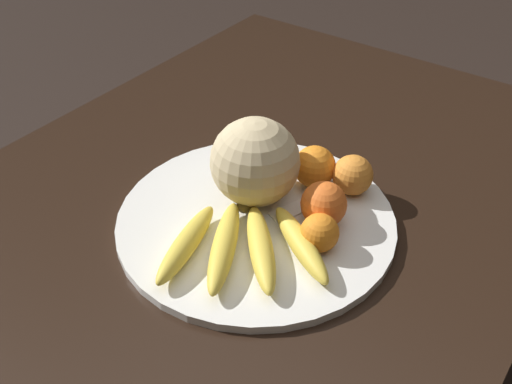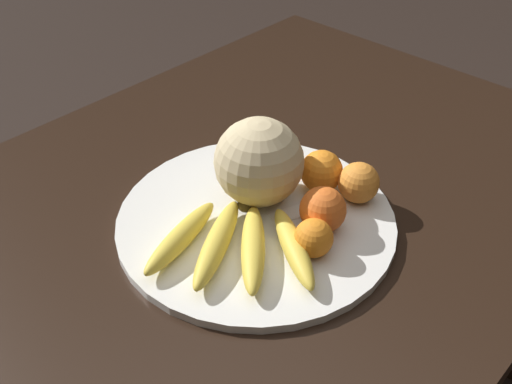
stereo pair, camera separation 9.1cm
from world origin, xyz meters
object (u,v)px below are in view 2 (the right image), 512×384
at_px(banana_bunch, 236,243).
at_px(orange_front_left, 323,210).
at_px(kitchen_table, 206,268).
at_px(melon, 259,162).
at_px(orange_front_right, 359,183).
at_px(produce_tag, 299,211).
at_px(fruit_bowl, 256,220).
at_px(orange_mid_center, 321,171).
at_px(orange_back_left, 314,238).

height_order(banana_bunch, orange_front_left, orange_front_left).
bearing_deg(kitchen_table, melon, -10.66).
height_order(banana_bunch, orange_front_right, orange_front_right).
height_order(orange_front_left, produce_tag, orange_front_left).
height_order(fruit_bowl, orange_front_left, orange_front_left).
bearing_deg(orange_mid_center, kitchen_table, 158.15).
bearing_deg(melon, kitchen_table, 169.34).
height_order(melon, banana_bunch, melon).
bearing_deg(produce_tag, orange_front_right, -7.41).
bearing_deg(fruit_bowl, orange_front_right, -31.65).
distance_m(kitchen_table, orange_front_right, 0.29).
relative_size(fruit_bowl, orange_mid_center, 6.22).
bearing_deg(kitchen_table, orange_back_left, -68.32).
distance_m(orange_front_right, orange_mid_center, 0.06).
distance_m(orange_front_left, orange_front_right, 0.10).
bearing_deg(banana_bunch, produce_tag, 140.06).
xyz_separation_m(kitchen_table, orange_front_left, (0.12, -0.14, 0.13)).
xyz_separation_m(banana_bunch, orange_front_left, (0.13, -0.06, 0.02)).
bearing_deg(produce_tag, orange_mid_center, 31.17).
distance_m(banana_bunch, produce_tag, 0.13).
bearing_deg(fruit_bowl, kitchen_table, 143.73).
distance_m(fruit_bowl, orange_front_right, 0.18).
bearing_deg(orange_back_left, melon, 74.25).
bearing_deg(fruit_bowl, banana_bunch, -157.63).
xyz_separation_m(fruit_bowl, banana_bunch, (-0.08, -0.03, 0.02)).
height_order(melon, orange_front_right, melon).
xyz_separation_m(banana_bunch, orange_mid_center, (0.20, 0.00, 0.02)).
bearing_deg(produce_tag, orange_front_left, -74.94).
relative_size(orange_front_left, orange_back_left, 1.24).
xyz_separation_m(kitchen_table, orange_mid_center, (0.20, -0.08, 0.13)).
xyz_separation_m(orange_front_right, produce_tag, (-0.09, 0.05, -0.03)).
bearing_deg(orange_back_left, orange_mid_center, 34.14).
xyz_separation_m(kitchen_table, produce_tag, (0.12, -0.09, 0.10)).
height_order(melon, produce_tag, melon).
height_order(fruit_bowl, orange_mid_center, orange_mid_center).
distance_m(melon, banana_bunch, 0.14).
xyz_separation_m(melon, orange_mid_center, (0.09, -0.06, -0.04)).
bearing_deg(melon, orange_front_left, -84.56).
bearing_deg(orange_front_right, kitchen_table, 146.82).
bearing_deg(produce_tag, fruit_bowl, 163.30).
bearing_deg(orange_mid_center, orange_back_left, -145.86).
bearing_deg(banana_bunch, melon, 172.32).
bearing_deg(melon, banana_bunch, -152.03).
bearing_deg(fruit_bowl, melon, 37.58).
bearing_deg(orange_back_left, fruit_bowl, 88.88).
bearing_deg(orange_front_right, orange_front_left, -179.15).
distance_m(orange_front_right, orange_back_left, 0.15).
bearing_deg(kitchen_table, orange_front_left, -49.95).
bearing_deg(orange_back_left, produce_tag, 52.27).
distance_m(kitchen_table, banana_bunch, 0.14).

